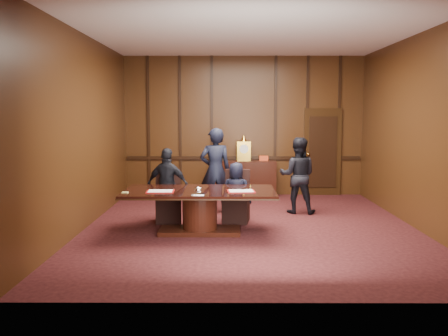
% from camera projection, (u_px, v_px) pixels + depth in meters
% --- Properties ---
extents(room, '(7.00, 7.04, 3.50)m').
position_uv_depth(room, '(254.00, 133.00, 8.64)').
color(room, black).
rests_on(room, ground).
extents(sideboard, '(1.60, 0.45, 1.54)m').
position_uv_depth(sideboard, '(244.00, 177.00, 11.88)').
color(sideboard, black).
rests_on(sideboard, ground).
extents(conference_table, '(2.62, 1.32, 0.76)m').
position_uv_depth(conference_table, '(200.00, 204.00, 8.21)').
color(conference_table, black).
rests_on(conference_table, ground).
extents(folder_left, '(0.47, 0.35, 0.02)m').
position_uv_depth(folder_left, '(160.00, 191.00, 8.00)').
color(folder_left, maroon).
rests_on(folder_left, conference_table).
extents(folder_right, '(0.49, 0.37, 0.02)m').
position_uv_depth(folder_right, '(241.00, 191.00, 8.02)').
color(folder_right, maroon).
rests_on(folder_right, conference_table).
extents(inkstand, '(0.20, 0.14, 0.12)m').
position_uv_depth(inkstand, '(198.00, 191.00, 7.73)').
color(inkstand, white).
rests_on(inkstand, conference_table).
extents(notepad, '(0.11, 0.08, 0.01)m').
position_uv_depth(notepad, '(125.00, 192.00, 7.90)').
color(notepad, '#D5C968').
rests_on(notepad, conference_table).
extents(chair_left, '(0.54, 0.54, 0.99)m').
position_uv_depth(chair_left, '(168.00, 207.00, 9.11)').
color(chair_left, black).
rests_on(chair_left, ground).
extents(chair_right, '(0.55, 0.55, 0.99)m').
position_uv_depth(chair_right, '(236.00, 207.00, 9.10)').
color(chair_right, black).
rests_on(chair_right, ground).
extents(signatory_left, '(0.90, 0.56, 1.43)m').
position_uv_depth(signatory_left, '(168.00, 186.00, 8.98)').
color(signatory_left, black).
rests_on(signatory_left, ground).
extents(signatory_right, '(0.63, 0.48, 1.16)m').
position_uv_depth(signatory_right, '(236.00, 193.00, 8.99)').
color(signatory_right, black).
rests_on(signatory_right, ground).
extents(witness_left, '(0.70, 0.51, 1.78)m').
position_uv_depth(witness_left, '(215.00, 171.00, 9.89)').
color(witness_left, black).
rests_on(witness_left, ground).
extents(witness_right, '(0.87, 0.73, 1.58)m').
position_uv_depth(witness_right, '(298.00, 175.00, 9.86)').
color(witness_right, black).
rests_on(witness_right, ground).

